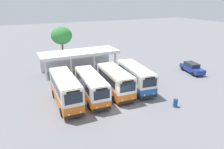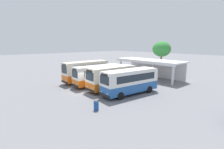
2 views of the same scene
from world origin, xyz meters
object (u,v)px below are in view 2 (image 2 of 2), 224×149
Objects in this scene: waiting_chair_fourth_seat at (149,76)px; city_bus_middle_cream at (112,77)px; city_bus_fourth_amber at (130,81)px; litter_bin_apron at (96,106)px; waiting_chair_second_from_end at (144,75)px; waiting_chair_end_by_column at (141,75)px; waiting_chair_fifth_seat at (151,76)px; city_bus_nearest_orange at (86,71)px; city_bus_second_in_row at (98,74)px; waiting_chair_middle_seat at (147,75)px.

city_bus_middle_cream is at bearing -84.11° from waiting_chair_fourth_seat.
waiting_chair_fourth_seat is at bearing 113.67° from city_bus_fourth_amber.
litter_bin_apron is at bearing -70.37° from waiting_chair_fourth_seat.
waiting_chair_second_from_end is at bearing -179.74° from waiting_chair_fourth_seat.
waiting_chair_fifth_seat is (2.23, 0.08, 0.00)m from waiting_chair_end_by_column.
waiting_chair_end_by_column is (-5.84, 9.49, -1.21)m from city_bus_fourth_amber.
litter_bin_apron is (1.48, -6.31, -1.28)m from city_bus_fourth_amber.
city_bus_fourth_amber reaches higher than litter_bin_apron.
city_bus_nearest_orange is 9.05× the size of waiting_chair_second_from_end.
waiting_chair_end_by_column is (-2.69, 9.83, -1.25)m from city_bus_middle_cream.
city_bus_fourth_amber is 9.24× the size of waiting_chair_fourth_seat.
waiting_chair_fifth_seat is at bearing 74.67° from city_bus_second_in_row.
city_bus_second_in_row is 6.31m from city_bus_fourth_amber.
waiting_chair_second_from_end and waiting_chair_middle_seat have the same top height.
waiting_chair_fifth_seat is (-0.46, 9.91, -1.25)m from city_bus_middle_cream.
city_bus_nearest_orange is 10.66m from waiting_chair_end_by_column.
city_bus_middle_cream reaches higher than city_bus_second_in_row.
city_bus_middle_cream is 8.05× the size of litter_bin_apron.
city_bus_middle_cream reaches higher than city_bus_fourth_amber.
waiting_chair_fourth_seat is (-1.02, 9.85, -1.25)m from city_bus_middle_cream.
city_bus_nearest_orange is at bearing -176.67° from city_bus_second_in_row.
city_bus_nearest_orange reaches higher than city_bus_middle_cream.
waiting_chair_fourth_seat is at bearing -12.83° from waiting_chair_middle_seat.
waiting_chair_end_by_column is 1.12m from waiting_chair_middle_seat.
city_bus_middle_cream reaches higher than waiting_chair_end_by_column.
city_bus_fourth_amber is at bearing -69.34° from waiting_chair_fifth_seat.
city_bus_second_in_row reaches higher than waiting_chair_end_by_column.
city_bus_middle_cream is 8.43× the size of waiting_chair_end_by_column.
city_bus_nearest_orange is at bearing -115.16° from waiting_chair_middle_seat.
city_bus_fourth_amber reaches higher than waiting_chair_second_from_end.
city_bus_second_in_row is at bearing -105.33° from waiting_chair_fifth_seat.
city_bus_nearest_orange is 11.21m from waiting_chair_middle_seat.
waiting_chair_fourth_seat is at bearing 0.26° from waiting_chair_second_from_end.
city_bus_middle_cream reaches higher than waiting_chair_fourth_seat.
waiting_chair_fifth_seat is (1.67, 0.07, 0.00)m from waiting_chair_second_from_end.
litter_bin_apron is at bearing -68.75° from waiting_chair_middle_seat.
city_bus_nearest_orange is 3.16m from city_bus_second_in_row.
city_bus_second_in_row is 1.01× the size of city_bus_fourth_amber.
city_bus_second_in_row is 9.29× the size of waiting_chair_end_by_column.
city_bus_fourth_amber is 8.83× the size of litter_bin_apron.
city_bus_fourth_amber is 9.24× the size of waiting_chair_fifth_seat.
city_bus_second_in_row is 3.16m from city_bus_middle_cream.
city_bus_fourth_amber is 11.21m from waiting_chair_end_by_column.
waiting_chair_end_by_column and waiting_chair_second_from_end have the same top height.
city_bus_nearest_orange reaches higher than city_bus_fourth_amber.
waiting_chair_end_by_column is 17.42m from litter_bin_apron.
city_bus_middle_cream reaches higher than litter_bin_apron.
waiting_chair_second_from_end is at bearing 102.22° from city_bus_middle_cream.
city_bus_middle_cream is at bearing -74.71° from waiting_chair_end_by_column.
city_bus_middle_cream is (3.15, -0.08, 0.09)m from city_bus_second_in_row.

